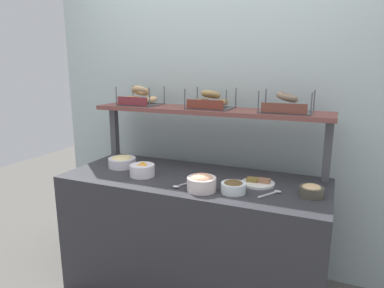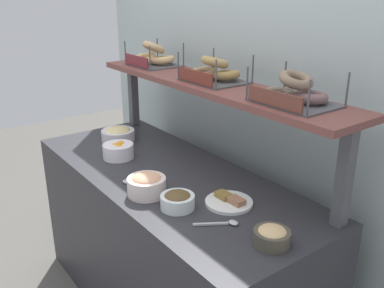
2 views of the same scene
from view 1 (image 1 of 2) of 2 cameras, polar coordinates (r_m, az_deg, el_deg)
back_wall at (r=2.69m, az=4.78°, el=4.91°), size 2.93×0.06×2.40m
deli_counter at (r=2.43m, az=0.17°, el=-15.20°), size 1.73×0.70×0.85m
shelf_riser_left at (r=2.83m, az=-12.84°, el=1.96°), size 0.05×0.05×0.40m
shelf_riser_right at (r=2.31m, az=21.77°, el=-1.08°), size 0.05×0.05×0.40m
upper_shelf at (r=2.42m, az=2.70°, el=5.61°), size 1.69×0.32×0.03m
bowl_egg_salad at (r=2.54m, az=-11.62°, el=-2.85°), size 0.20×0.20×0.09m
bowl_chocolate_spread at (r=2.01m, az=6.94°, el=-7.10°), size 0.14×0.14×0.07m
bowl_fruit_salad at (r=2.31m, az=-8.33°, el=-4.29°), size 0.17×0.17×0.09m
bowl_hummus at (r=2.06m, az=19.37°, el=-7.34°), size 0.13×0.13×0.07m
bowl_lox_spread at (r=2.02m, az=1.62°, el=-6.44°), size 0.17×0.17×0.10m
serving_plate_white at (r=2.18m, az=11.01°, el=-6.37°), size 0.20×0.20×0.04m
serving_spoon_near_plate at (r=2.04m, az=13.40°, el=-7.97°), size 0.11×0.15×0.01m
serving_spoon_by_edge at (r=2.11m, az=-1.88°, el=-6.89°), size 0.09×0.17×0.01m
bagel_basket_plain at (r=2.67m, az=-8.65°, el=7.57°), size 0.30×0.25×0.16m
bagel_basket_everything at (r=2.42m, az=3.09°, el=7.08°), size 0.31×0.24×0.14m
bagel_basket_poppy at (r=2.28m, az=15.49°, el=6.21°), size 0.33×0.25×0.14m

